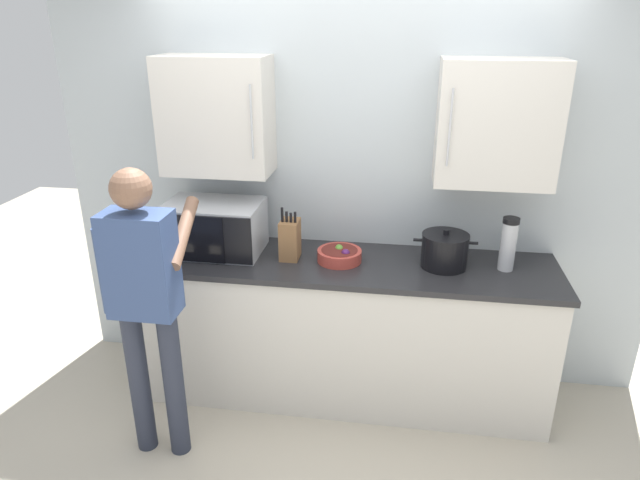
{
  "coord_description": "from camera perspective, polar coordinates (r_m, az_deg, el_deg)",
  "views": [
    {
      "loc": [
        0.31,
        -2.17,
        2.31
      ],
      "look_at": [
        -0.15,
        0.82,
        1.08
      ],
      "focal_mm": 31.38,
      "sensor_mm": 36.0,
      "label": 1
    }
  ],
  "objects": [
    {
      "name": "knife_block",
      "position": [
        3.35,
        -3.09,
        0.09
      ],
      "size": [
        0.11,
        0.15,
        0.33
      ],
      "color": "brown",
      "rests_on": "counter_unit"
    },
    {
      "name": "counter_unit",
      "position": [
        3.56,
        2.54,
        -9.09
      ],
      "size": [
        2.5,
        0.65,
        0.93
      ],
      "color": "beige",
      "rests_on": "ground_plane"
    },
    {
      "name": "fruit_bowl",
      "position": [
        3.34,
        2.01,
        -1.51
      ],
      "size": [
        0.26,
        0.26,
        0.09
      ],
      "color": "#AD3D33",
      "rests_on": "counter_unit"
    },
    {
      "name": "person_figure",
      "position": [
        2.99,
        -17.41,
        -5.27
      ],
      "size": [
        0.44,
        0.52,
        1.64
      ],
      "color": "#282D3D",
      "rests_on": "ground_plane"
    },
    {
      "name": "thermos_flask",
      "position": [
        3.36,
        18.65,
        -0.37
      ],
      "size": [
        0.09,
        0.09,
        0.32
      ],
      "color": "#B7BABF",
      "rests_on": "counter_unit"
    },
    {
      "name": "microwave_oven",
      "position": [
        3.5,
        -11.17,
        1.26
      ],
      "size": [
        0.58,
        0.41,
        0.31
      ],
      "color": "#B7BABF",
      "rests_on": "counter_unit"
    },
    {
      "name": "back_wall_tiled",
      "position": [
        3.48,
        3.4,
        7.46
      ],
      "size": [
        3.75,
        0.44,
        2.68
      ],
      "color": "#B2BCC1",
      "rests_on": "ground_plane"
    },
    {
      "name": "stock_pot",
      "position": [
        3.32,
        12.59,
        -1.04
      ],
      "size": [
        0.37,
        0.27,
        0.23
      ],
      "color": "black",
      "rests_on": "counter_unit"
    }
  ]
}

